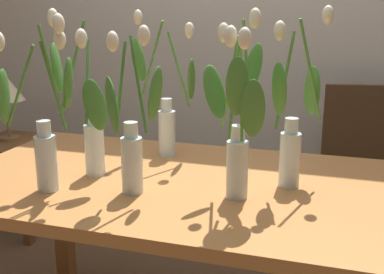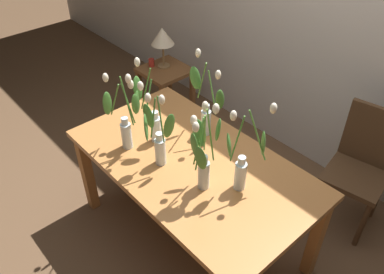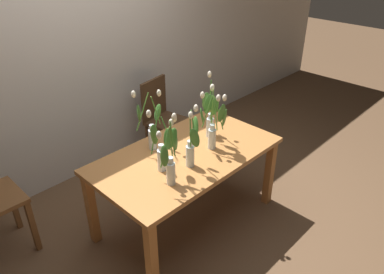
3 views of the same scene
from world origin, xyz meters
name	(u,v)px [view 1 (image 1 of 3)]	position (x,y,z in m)	size (l,w,h in m)	color
room_wall_rear	(259,2)	(0.00, 1.43, 1.35)	(9.00, 0.10, 2.70)	beige
dining_table	(182,204)	(0.00, 0.00, 0.65)	(1.60, 0.90, 0.74)	#B7753D
tulip_vase_0	(132,139)	(-0.10, -0.17, 0.92)	(0.17, 0.17, 0.52)	silver
tulip_vase_1	(46,126)	(-0.38, -0.21, 0.95)	(0.24, 0.19, 0.56)	silver
tulip_vase_2	(166,109)	(-0.15, 0.26, 0.93)	(0.26, 0.13, 0.57)	silver
tulip_vase_3	(238,124)	(0.22, -0.11, 0.98)	(0.23, 0.22, 0.57)	silver
tulip_vase_4	(293,132)	(0.36, 0.05, 0.92)	(0.17, 0.26, 0.58)	silver
tulip_vase_5	(88,125)	(-0.31, -0.06, 0.92)	(0.25, 0.17, 0.57)	silver
dining_chair	(363,166)	(0.64, 1.04, 0.52)	(0.47, 0.47, 0.93)	#4C331E
side_table	(16,160)	(-1.34, 0.84, 0.43)	(0.44, 0.44, 0.55)	brown
table_lamp	(5,89)	(-1.38, 0.86, 0.86)	(0.22, 0.22, 0.40)	olive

